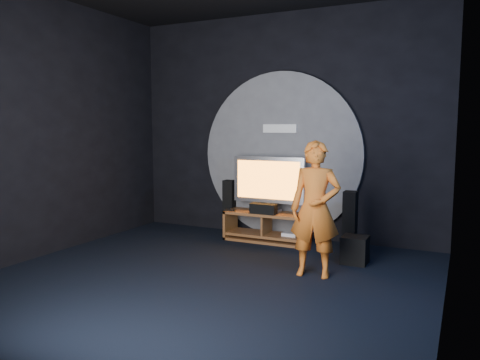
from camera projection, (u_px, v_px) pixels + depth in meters
name	position (u px, v px, depth m)	size (l,w,h in m)	color
floor	(203.00, 281.00, 5.31)	(5.00, 5.00, 0.00)	black
back_wall	(282.00, 127.00, 7.35)	(5.00, 0.04, 3.50)	black
left_wall	(39.00, 127.00, 6.20)	(0.04, 5.00, 3.50)	black
right_wall	(452.00, 127.00, 4.03)	(0.04, 5.00, 3.50)	black
wall_disc_panel	(281.00, 155.00, 7.35)	(2.60, 0.11, 2.60)	#515156
media_console	(267.00, 229.00, 7.15)	(1.28, 0.45, 0.45)	brown
tv	(269.00, 182.00, 7.13)	(1.14, 0.22, 0.84)	#BBBAC2
center_speaker	(263.00, 209.00, 7.00)	(0.40, 0.15, 0.15)	black
remote	(229.00, 210.00, 7.27)	(0.18, 0.05, 0.02)	black
tower_speaker_left	(230.00, 206.00, 7.72)	(0.17, 0.19, 0.87)	black
tower_speaker_right	(350.00, 223.00, 6.40)	(0.17, 0.19, 0.87)	black
subwoofer	(355.00, 250.00, 6.00)	(0.32, 0.32, 0.35)	black
player	(315.00, 209.00, 5.43)	(0.58, 0.38, 1.59)	#C65D1B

